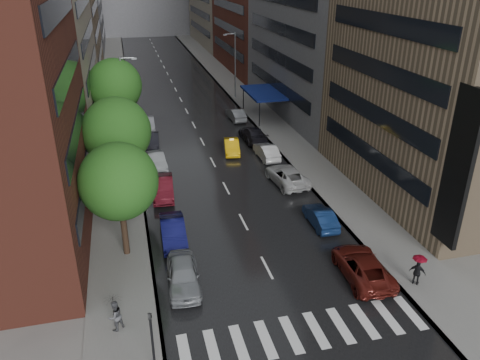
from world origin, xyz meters
name	(u,v)px	position (x,y,z in m)	size (l,w,h in m)	color
ground	(288,308)	(0.00, 0.00, 0.00)	(220.00, 220.00, 0.00)	gray
road	(177,93)	(0.00, 50.00, 0.01)	(14.00, 140.00, 0.01)	black
sidewalk_left	(116,96)	(-9.00, 50.00, 0.07)	(4.00, 140.00, 0.15)	gray
sidewalk_right	(235,89)	(9.00, 50.00, 0.07)	(4.00, 140.00, 0.15)	gray
crosswalk	(304,332)	(0.20, -2.00, 0.01)	(13.15, 2.80, 0.01)	silver
tree_near	(119,182)	(-8.60, 7.67, 5.37)	(4.93, 4.93, 7.86)	#382619
tree_mid	(116,132)	(-8.60, 16.09, 5.83)	(5.35, 5.35, 8.53)	#382619
tree_far	(115,86)	(-8.60, 30.54, 6.09)	(5.58, 5.58, 8.90)	#382619
taxi	(232,146)	(2.37, 24.05, 0.68)	(1.45, 4.15, 1.37)	#F5B60C
parked_cars_left	(162,185)	(-5.40, 16.40, 0.75)	(2.14, 34.87, 1.60)	gray
parked_cars_right	(283,171)	(5.40, 16.82, 0.75)	(2.97, 38.02, 1.55)	#581711
ped_black_umbrella	(114,311)	(-9.34, 0.48, 1.38)	(1.08, 1.04, 2.09)	#4E4E53
ped_red_umbrella	(418,267)	(8.11, 0.06, 1.33)	(0.96, 0.94, 2.01)	black
traffic_light	(152,337)	(-7.60, -2.85, 2.23)	(0.18, 0.15, 3.45)	black
street_lamp_left	(125,98)	(-7.72, 30.00, 4.89)	(1.74, 0.22, 9.00)	gray
street_lamp_right	(235,64)	(7.72, 45.00, 4.89)	(1.74, 0.22, 9.00)	gray
awning	(263,93)	(8.98, 35.00, 3.13)	(4.00, 8.00, 3.12)	navy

